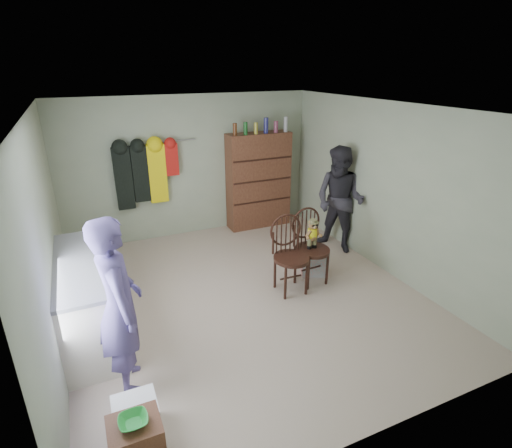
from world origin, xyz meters
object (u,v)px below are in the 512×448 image
chair_far (289,251)px  chair_front (310,241)px  counter (89,298)px  dresser (259,180)px

chair_far → chair_front: bearing=15.5°
counter → chair_front: chair_front is taller
chair_front → dresser: 2.31m
counter → chair_far: chair_far is taller
dresser → chair_front: bearing=-95.8°
chair_far → dresser: 2.48m
dresser → chair_far: bearing=-104.7°
counter → dresser: bearing=35.7°
counter → chair_far: size_ratio=1.71×
chair_far → dresser: dresser is taller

